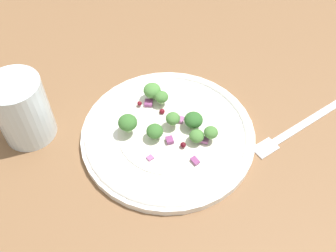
# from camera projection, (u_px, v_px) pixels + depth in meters

# --- Properties ---
(ground_plane) EXTENTS (1.80, 1.80, 0.02)m
(ground_plane) POSITION_uv_depth(u_px,v_px,m) (179.00, 148.00, 0.59)
(ground_plane) COLOR brown
(plate) EXTENTS (0.26, 0.26, 0.02)m
(plate) POSITION_uv_depth(u_px,v_px,m) (168.00, 134.00, 0.59)
(plate) COLOR white
(plate) RESTS_ON ground_plane
(dressing_pool) EXTENTS (0.15, 0.15, 0.00)m
(dressing_pool) POSITION_uv_depth(u_px,v_px,m) (168.00, 132.00, 0.58)
(dressing_pool) COLOR white
(dressing_pool) RESTS_ON plate
(broccoli_floret_0) EXTENTS (0.02, 0.02, 0.02)m
(broccoli_floret_0) POSITION_uv_depth(u_px,v_px,m) (170.00, 119.00, 0.57)
(broccoli_floret_0) COLOR #ADD18E
(broccoli_floret_0) RESTS_ON plate
(broccoli_floret_1) EXTENTS (0.03, 0.03, 0.03)m
(broccoli_floret_1) POSITION_uv_depth(u_px,v_px,m) (128.00, 123.00, 0.56)
(broccoli_floret_1) COLOR #9EC684
(broccoli_floret_1) RESTS_ON plate
(broccoli_floret_2) EXTENTS (0.03, 0.03, 0.03)m
(broccoli_floret_2) POSITION_uv_depth(u_px,v_px,m) (193.00, 120.00, 0.58)
(broccoli_floret_2) COLOR #9EC684
(broccoli_floret_2) RESTS_ON plate
(broccoli_floret_3) EXTENTS (0.03, 0.03, 0.03)m
(broccoli_floret_3) POSITION_uv_depth(u_px,v_px,m) (152.00, 91.00, 0.61)
(broccoli_floret_3) COLOR #8EB77A
(broccoli_floret_3) RESTS_ON plate
(broccoli_floret_4) EXTENTS (0.02, 0.02, 0.02)m
(broccoli_floret_4) POSITION_uv_depth(u_px,v_px,m) (160.00, 97.00, 0.61)
(broccoli_floret_4) COLOR #9EC684
(broccoli_floret_4) RESTS_ON plate
(broccoli_floret_5) EXTENTS (0.02, 0.02, 0.03)m
(broccoli_floret_5) POSITION_uv_depth(u_px,v_px,m) (155.00, 131.00, 0.56)
(broccoli_floret_5) COLOR #9EC684
(broccoli_floret_5) RESTS_ON plate
(broccoli_floret_6) EXTENTS (0.02, 0.02, 0.02)m
(broccoli_floret_6) POSITION_uv_depth(u_px,v_px,m) (197.00, 136.00, 0.56)
(broccoli_floret_6) COLOR #8EB77A
(broccoli_floret_6) RESTS_ON plate
(broccoli_floret_7) EXTENTS (0.02, 0.02, 0.02)m
(broccoli_floret_7) POSITION_uv_depth(u_px,v_px,m) (211.00, 133.00, 0.56)
(broccoli_floret_7) COLOR #8EB77A
(broccoli_floret_7) RESTS_ON plate
(cranberry_0) EXTENTS (0.01, 0.01, 0.01)m
(cranberry_0) POSITION_uv_depth(u_px,v_px,m) (186.00, 144.00, 0.56)
(cranberry_0) COLOR #4C0A14
(cranberry_0) RESTS_ON plate
(cranberry_1) EXTENTS (0.01, 0.01, 0.01)m
(cranberry_1) POSITION_uv_depth(u_px,v_px,m) (162.00, 111.00, 0.60)
(cranberry_1) COLOR maroon
(cranberry_1) RESTS_ON plate
(cranberry_2) EXTENTS (0.01, 0.01, 0.01)m
(cranberry_2) POSITION_uv_depth(u_px,v_px,m) (139.00, 103.00, 0.61)
(cranberry_2) COLOR maroon
(cranberry_2) RESTS_ON plate
(onion_bit_0) EXTENTS (0.02, 0.02, 0.01)m
(onion_bit_0) POSITION_uv_depth(u_px,v_px,m) (149.00, 103.00, 0.61)
(onion_bit_0) COLOR #843D75
(onion_bit_0) RESTS_ON plate
(onion_bit_1) EXTENTS (0.01, 0.01, 0.01)m
(onion_bit_1) POSITION_uv_depth(u_px,v_px,m) (169.00, 139.00, 0.57)
(onion_bit_1) COLOR #843D75
(onion_bit_1) RESTS_ON plate
(onion_bit_2) EXTENTS (0.01, 0.01, 0.00)m
(onion_bit_2) POSITION_uv_depth(u_px,v_px,m) (150.00, 158.00, 0.55)
(onion_bit_2) COLOR #A35B93
(onion_bit_2) RESTS_ON plate
(onion_bit_3) EXTENTS (0.01, 0.01, 0.00)m
(onion_bit_3) POSITION_uv_depth(u_px,v_px,m) (195.00, 161.00, 0.55)
(onion_bit_3) COLOR #843D75
(onion_bit_3) RESTS_ON plate
(onion_bit_4) EXTENTS (0.02, 0.02, 0.01)m
(onion_bit_4) POSITION_uv_depth(u_px,v_px,m) (180.00, 120.00, 0.59)
(onion_bit_4) COLOR #A35B93
(onion_bit_4) RESTS_ON plate
(onion_bit_5) EXTENTS (0.02, 0.02, 0.00)m
(onion_bit_5) POSITION_uv_depth(u_px,v_px,m) (204.00, 140.00, 0.57)
(onion_bit_5) COLOR #934C84
(onion_bit_5) RESTS_ON plate
(fork) EXTENTS (0.19, 0.06, 0.01)m
(fork) POSITION_uv_depth(u_px,v_px,m) (295.00, 129.00, 0.60)
(fork) COLOR silver
(fork) RESTS_ON ground_plane
(water_glass) EXTENTS (0.08, 0.08, 0.10)m
(water_glass) POSITION_uv_depth(u_px,v_px,m) (22.00, 110.00, 0.56)
(water_glass) COLOR silver
(water_glass) RESTS_ON ground_plane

